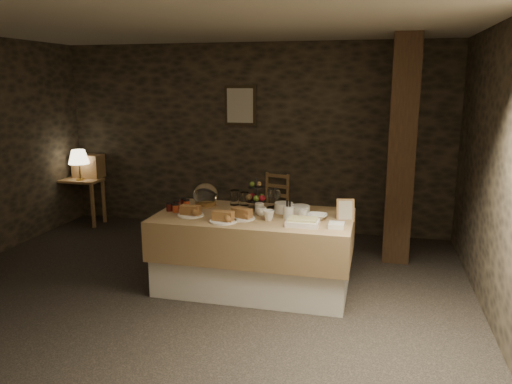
% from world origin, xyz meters
% --- Properties ---
extents(ground_plane, '(5.50, 5.00, 0.01)m').
position_xyz_m(ground_plane, '(0.00, 0.00, 0.00)').
color(ground_plane, black).
rests_on(ground_plane, ground).
extents(room_shell, '(5.52, 5.02, 2.60)m').
position_xyz_m(room_shell, '(0.00, 0.00, 1.56)').
color(room_shell, black).
rests_on(room_shell, ground).
extents(buffet_table, '(1.95, 1.04, 0.77)m').
position_xyz_m(buffet_table, '(0.56, 0.38, 0.44)').
color(buffet_table, silver).
rests_on(buffet_table, ground_plane).
extents(console_table, '(0.63, 0.36, 0.68)m').
position_xyz_m(console_table, '(-2.50, 2.06, 0.55)').
color(console_table, brown).
rests_on(console_table, ground_plane).
extents(table_lamp, '(0.29, 0.29, 0.44)m').
position_xyz_m(table_lamp, '(-2.45, 2.01, 1.01)').
color(table_lamp, '#AB8F3F').
rests_on(table_lamp, console_table).
extents(wine_rack, '(0.42, 0.26, 0.34)m').
position_xyz_m(wine_rack, '(-2.45, 2.24, 0.85)').
color(wine_rack, brown).
rests_on(wine_rack, console_table).
extents(chair, '(0.47, 0.46, 0.64)m').
position_xyz_m(chair, '(0.35, 2.34, 0.36)').
color(chair, brown).
rests_on(chair, ground_plane).
extents(timber_column, '(0.30, 0.30, 2.60)m').
position_xyz_m(timber_column, '(1.99, 1.57, 1.30)').
color(timber_column, black).
rests_on(timber_column, ground_plane).
extents(framed_picture, '(0.45, 0.04, 0.55)m').
position_xyz_m(framed_picture, '(-0.15, 2.47, 1.75)').
color(framed_picture, '#2E2315').
rests_on(framed_picture, room_shell).
extents(plate_stack_a, '(0.19, 0.19, 0.10)m').
position_xyz_m(plate_stack_a, '(0.83, 0.54, 0.82)').
color(plate_stack_a, white).
rests_on(plate_stack_a, buffet_table).
extents(plate_stack_b, '(0.20, 0.20, 0.08)m').
position_xyz_m(plate_stack_b, '(1.00, 0.52, 0.82)').
color(plate_stack_b, white).
rests_on(plate_stack_b, buffet_table).
extents(cutlery_holder, '(0.10, 0.10, 0.12)m').
position_xyz_m(cutlery_holder, '(0.92, 0.32, 0.83)').
color(cutlery_holder, white).
rests_on(cutlery_holder, buffet_table).
extents(cup_a, '(0.14, 0.14, 0.09)m').
position_xyz_m(cup_a, '(0.64, 0.36, 0.82)').
color(cup_a, white).
rests_on(cup_a, buffet_table).
extents(cup_b, '(0.11, 0.11, 0.10)m').
position_xyz_m(cup_b, '(0.75, 0.21, 0.82)').
color(cup_b, white).
rests_on(cup_b, buffet_table).
extents(mug_c, '(0.09, 0.09, 0.09)m').
position_xyz_m(mug_c, '(0.59, 0.49, 0.82)').
color(mug_c, white).
rests_on(mug_c, buffet_table).
extents(mug_d, '(0.08, 0.08, 0.09)m').
position_xyz_m(mug_d, '(1.05, 0.36, 0.82)').
color(mug_d, white).
rests_on(mug_d, buffet_table).
extents(bowl, '(0.21, 0.21, 0.05)m').
position_xyz_m(bowl, '(1.19, 0.37, 0.80)').
color(bowl, white).
rests_on(bowl, buffet_table).
extents(cake_dome, '(0.26, 0.26, 0.26)m').
position_xyz_m(cake_dome, '(-0.03, 0.61, 0.88)').
color(cake_dome, brown).
rests_on(cake_dome, buffet_table).
extents(fruit_stand, '(0.23, 0.23, 0.32)m').
position_xyz_m(fruit_stand, '(0.52, 0.63, 0.90)').
color(fruit_stand, black).
rests_on(fruit_stand, buffet_table).
extents(bread_platter_left, '(0.26, 0.26, 0.11)m').
position_xyz_m(bread_platter_left, '(-0.04, 0.19, 0.81)').
color(bread_platter_left, white).
rests_on(bread_platter_left, buffet_table).
extents(bread_platter_center, '(0.26, 0.26, 0.11)m').
position_xyz_m(bread_platter_center, '(0.34, 0.05, 0.81)').
color(bread_platter_center, white).
rests_on(bread_platter_center, buffet_table).
extents(bread_platter_right, '(0.26, 0.26, 0.11)m').
position_xyz_m(bread_platter_right, '(0.48, 0.20, 0.81)').
color(bread_platter_right, white).
rests_on(bread_platter_right, buffet_table).
extents(jam_jars, '(0.18, 0.32, 0.07)m').
position_xyz_m(jam_jars, '(-0.26, 0.41, 0.81)').
color(jam_jars, '#511713').
rests_on(jam_jars, buffet_table).
extents(tart_dish, '(0.30, 0.22, 0.07)m').
position_xyz_m(tart_dish, '(1.09, 0.12, 0.81)').
color(tart_dish, white).
rests_on(tart_dish, buffet_table).
extents(square_dish, '(0.14, 0.14, 0.04)m').
position_xyz_m(square_dish, '(1.40, 0.11, 0.80)').
color(square_dish, white).
rests_on(square_dish, buffet_table).
extents(menu_frame, '(0.18, 0.10, 0.22)m').
position_xyz_m(menu_frame, '(1.46, 0.43, 0.86)').
color(menu_frame, brown).
rests_on(menu_frame, buffet_table).
extents(storage_jar_a, '(0.10, 0.10, 0.16)m').
position_xyz_m(storage_jar_a, '(0.26, 0.73, 0.85)').
color(storage_jar_a, white).
rests_on(storage_jar_a, buffet_table).
extents(storage_jar_b, '(0.09, 0.09, 0.14)m').
position_xyz_m(storage_jar_b, '(0.36, 0.74, 0.84)').
color(storage_jar_b, white).
rests_on(storage_jar_b, buffet_table).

